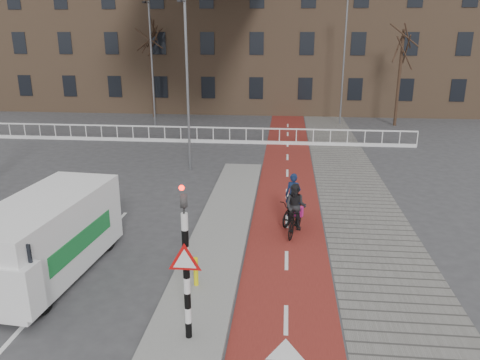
{
  "coord_description": "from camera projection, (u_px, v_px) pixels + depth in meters",
  "views": [
    {
      "loc": [
        1.36,
        -10.5,
        6.43
      ],
      "look_at": [
        -0.18,
        5.0,
        1.5
      ],
      "focal_mm": 35.0,
      "sensor_mm": 36.0,
      "label": 1
    }
  ],
  "objects": [
    {
      "name": "cyclist_near",
      "position": [
        293.0,
        207.0,
        16.37
      ],
      "size": [
        1.16,
        1.78,
        1.78
      ],
      "rotation": [
        0.0,
        0.0,
        -0.37
      ],
      "color": "black",
      "rests_on": "bike_lane"
    },
    {
      "name": "traffic_signal",
      "position": [
        186.0,
        259.0,
        9.57
      ],
      "size": [
        0.8,
        0.8,
        3.68
      ],
      "color": "black",
      "rests_on": "curb_island"
    },
    {
      "name": "cyclist_far",
      "position": [
        295.0,
        214.0,
        15.33
      ],
      "size": [
        0.86,
        1.67,
        1.75
      ],
      "rotation": [
        0.0,
        0.0,
        -0.27
      ],
      "color": "black",
      "rests_on": "bike_lane"
    },
    {
      "name": "townhouse_row",
      "position": [
        238.0,
        15.0,
        40.31
      ],
      "size": [
        46.0,
        10.0,
        15.9
      ],
      "color": "#7F6047",
      "rests_on": "ground"
    },
    {
      "name": "streetlight_right",
      "position": [
        344.0,
        63.0,
        33.01
      ],
      "size": [
        0.12,
        0.12,
        8.74
      ],
      "primitive_type": "cylinder",
      "color": "slate",
      "rests_on": "ground"
    },
    {
      "name": "curb_island",
      "position": [
        222.0,
        229.0,
        15.88
      ],
      "size": [
        1.8,
        16.0,
        0.12
      ],
      "primitive_type": "cube",
      "color": "gray",
      "rests_on": "ground"
    },
    {
      "name": "railing",
      "position": [
        181.0,
        137.0,
        28.54
      ],
      "size": [
        28.0,
        0.1,
        0.99
      ],
      "color": "silver",
      "rests_on": "ground"
    },
    {
      "name": "van",
      "position": [
        46.0,
        236.0,
        12.67
      ],
      "size": [
        2.45,
        5.24,
        2.19
      ],
      "rotation": [
        0.0,
        0.0,
        -0.08
      ],
      "color": "white",
      "rests_on": "ground"
    },
    {
      "name": "bike_lane",
      "position": [
        287.0,
        179.0,
        21.38
      ],
      "size": [
        2.5,
        60.0,
        0.01
      ],
      "primitive_type": "cube",
      "color": "maroon",
      "rests_on": "ground"
    },
    {
      "name": "bollard",
      "position": [
        196.0,
        272.0,
        12.12
      ],
      "size": [
        0.12,
        0.12,
        0.78
      ],
      "primitive_type": "cylinder",
      "color": "yellow",
      "rests_on": "curb_island"
    },
    {
      "name": "streetlight_near",
      "position": [
        188.0,
        89.0,
        21.77
      ],
      "size": [
        0.12,
        0.12,
        7.85
      ],
      "primitive_type": "cylinder",
      "color": "slate",
      "rests_on": "ground"
    },
    {
      "name": "tree_right",
      "position": [
        399.0,
        79.0,
        32.76
      ],
      "size": [
        0.21,
        0.21,
        6.64
      ],
      "primitive_type": "cylinder",
      "color": "black",
      "rests_on": "ground"
    },
    {
      "name": "ground",
      "position": [
        228.0,
        294.0,
        12.03
      ],
      "size": [
        120.0,
        120.0,
        0.0
      ],
      "primitive_type": "plane",
      "color": "#38383A",
      "rests_on": "ground"
    },
    {
      "name": "tree_mid",
      "position": [
        152.0,
        70.0,
        36.08
      ],
      "size": [
        0.23,
        0.23,
        7.3
      ],
      "primitive_type": "cylinder",
      "color": "black",
      "rests_on": "ground"
    },
    {
      "name": "streetlight_left",
      "position": [
        152.0,
        67.0,
        31.72
      ],
      "size": [
        0.12,
        0.12,
        8.39
      ],
      "primitive_type": "cylinder",
      "color": "slate",
      "rests_on": "ground"
    },
    {
      "name": "sidewalk",
      "position": [
        349.0,
        181.0,
        21.11
      ],
      "size": [
        3.0,
        60.0,
        0.01
      ],
      "primitive_type": "cube",
      "color": "slate",
      "rests_on": "ground"
    }
  ]
}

